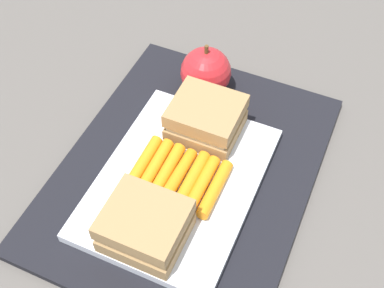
% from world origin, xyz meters
% --- Properties ---
extents(ground_plane, '(2.40, 2.40, 0.00)m').
position_xyz_m(ground_plane, '(0.00, 0.00, 0.00)').
color(ground_plane, '#56514C').
extents(lunchbag_mat, '(0.36, 0.28, 0.01)m').
position_xyz_m(lunchbag_mat, '(0.00, 0.00, 0.01)').
color(lunchbag_mat, black).
rests_on(lunchbag_mat, ground_plane).
extents(food_tray, '(0.23, 0.17, 0.01)m').
position_xyz_m(food_tray, '(-0.03, 0.00, 0.02)').
color(food_tray, white).
rests_on(food_tray, lunchbag_mat).
extents(sandwich_half_left, '(0.07, 0.08, 0.04)m').
position_xyz_m(sandwich_half_left, '(-0.10, 0.00, 0.04)').
color(sandwich_half_left, '#9E7A4C').
rests_on(sandwich_half_left, food_tray).
extents(sandwich_half_right, '(0.07, 0.08, 0.04)m').
position_xyz_m(sandwich_half_right, '(0.05, 0.00, 0.04)').
color(sandwich_half_right, '#9E7A4C').
rests_on(sandwich_half_right, food_tray).
extents(carrot_sticks_bundle, '(0.08, 0.10, 0.02)m').
position_xyz_m(carrot_sticks_bundle, '(-0.03, -0.00, 0.03)').
color(carrot_sticks_bundle, orange).
rests_on(carrot_sticks_bundle, food_tray).
extents(apple, '(0.06, 0.06, 0.08)m').
position_xyz_m(apple, '(0.13, 0.03, 0.04)').
color(apple, red).
rests_on(apple, lunchbag_mat).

